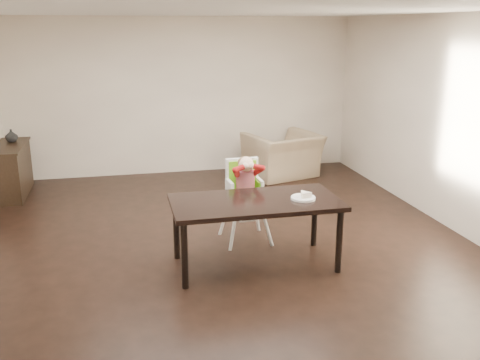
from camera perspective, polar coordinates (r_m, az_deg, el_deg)
The scene contains 8 objects.
ground at distance 6.47m, azimuth -1.86°, elevation -7.00°, with size 7.00×7.00×0.00m, color black.
room_walls at distance 5.99m, azimuth -2.02°, elevation 9.55°, with size 6.02×7.02×2.71m.
dining_table at distance 5.73m, azimuth 1.68°, elevation -2.92°, with size 1.80×0.90×0.75m.
high_chair at distance 6.40m, azimuth 0.52°, elevation -0.14°, with size 0.46×0.46×1.06m.
plate at distance 5.77m, azimuth 6.82°, elevation -1.77°, with size 0.32×0.32×0.08m.
armchair at distance 9.29m, azimuth 4.58°, elevation 3.43°, with size 1.15×0.75×1.01m, color tan.
sideboard at distance 8.96m, azimuth -23.13°, elevation 0.98°, with size 0.44×1.26×0.79m.
vase at distance 9.10m, azimuth -23.20°, elevation 4.35°, with size 0.19×0.20×0.19m, color #99999E.
Camera 1 is at (-1.12, -5.84, 2.54)m, focal length 40.00 mm.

